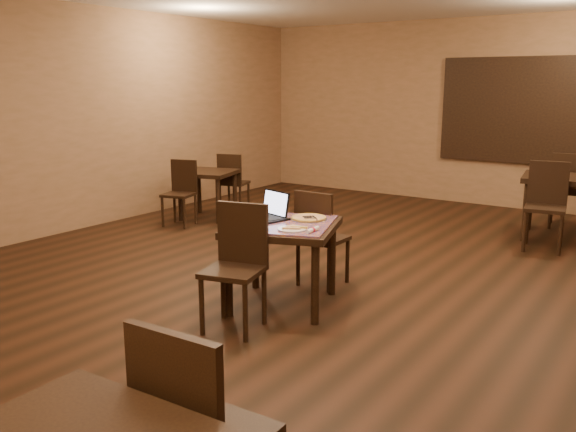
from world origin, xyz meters
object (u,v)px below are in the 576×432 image
Objects in this scene: other_table_b_chair_near at (181,189)px; other_table_b at (208,179)px; tiled_table at (283,234)px; other_table_a at (559,187)px; other_table_a_chair_near at (546,200)px; other_table_a_chair_far at (569,186)px; other_table_b_chair_far at (232,179)px; pizza_pan at (309,219)px; other_table_c_chair_far at (195,430)px; chair_main_far at (319,233)px; laptop at (271,211)px; chair_main_near at (238,259)px.

other_table_b is at bearing 71.80° from other_table_b_chair_near.
other_table_a is (1.53, 3.99, 0.02)m from tiled_table.
other_table_a_chair_near is 1.23m from other_table_a_chair_far.
other_table_b_chair_near is 1.07m from other_table_b_chair_far.
other_table_a is at bearing 79.82° from other_table_a_chair_near.
other_table_a_chair_far is (1.42, 4.36, -0.17)m from pizza_pan.
other_table_b is at bearing -50.69° from other_table_c_chair_far.
tiled_table is at bearing 90.62° from chair_main_far.
chair_main_far is 1.06× the size of other_table_b_chair_far.
other_table_b_chair_far reaches higher than other_table_b.
other_table_b is at bearing 156.74° from laptop.
tiled_table is 1.22× the size of chair_main_far.
tiled_table is 2.90× the size of laptop.
other_table_a is 6.68m from other_table_c_chair_far.
other_table_b_chair_far is at bearing 139.37° from pizza_pan.
other_table_a_chair_near is at bearing 54.98° from chair_main_near.
other_table_c_chair_far reaches higher than other_table_a_chair_near.
chair_main_far is (0.02, 1.23, -0.03)m from chair_main_near.
other_table_a_chair_far is at bearing 10.49° from other_table_b.
tiled_table reaches higher than other_table_b.
tiled_table is 1.12× the size of other_table_a_chair_near.
other_table_a_chair_near is (1.51, 3.37, -0.07)m from tiled_table.
other_table_a_chair_near reaches higher than laptop.
other_table_c_chair_far is at bearing -68.81° from chair_main_near.
chair_main_near is at bearing -60.46° from laptop.
other_table_c_chair_far is (-0.08, -6.06, 0.01)m from other_table_a_chair_near.
other_table_a_chair_near is 4.51m from other_table_b_chair_far.
other_table_b_chair_far is 7.11m from other_table_c_chair_far.
other_table_a_chair_far is 7.29m from other_table_c_chair_far.
other_table_b_chair_near reaches higher than pizza_pan.
other_table_a_chair_far reaches higher than chair_main_far.
pizza_pan is 3.21m from other_table_c_chair_far.
other_table_b_chair_near is (-2.81, 1.72, -0.31)m from laptop.
pizza_pan is 0.32× the size of other_table_a_chair_far.
chair_main_near is 3.06× the size of pizza_pan.
chair_main_far is at bearing 75.08° from chair_main_near.
other_table_a_chair_near is at bearing 3.06° from other_table_b_chair_near.
other_table_b_chair_far is 0.86× the size of other_table_c_chair_far.
laptop is at bearing 59.96° from other_table_a_chair_far.
chair_main_far reaches higher than other_table_b_chair_far.
other_table_a is at bearing 79.82° from other_table_a_chair_far.
pizza_pan is at bearing -67.74° from other_table_c_chair_far.
other_table_b_chair_near is at bearing 22.54° from other_table_a_chair_far.
chair_main_far is 4.28m from other_table_a_chair_far.
tiled_table is 1.15× the size of chair_main_near.
other_table_b_chair_far is (-2.77, 2.79, -0.31)m from laptop.
tiled_table is 1.29× the size of other_table_b_chair_far.
other_table_c_chair_far reaches higher than other_table_a_chair_far.
other_table_a_chair_far is 5.06m from other_table_b.
other_table_c_chair_far is at bearing -99.57° from other_table_a_chair_near.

